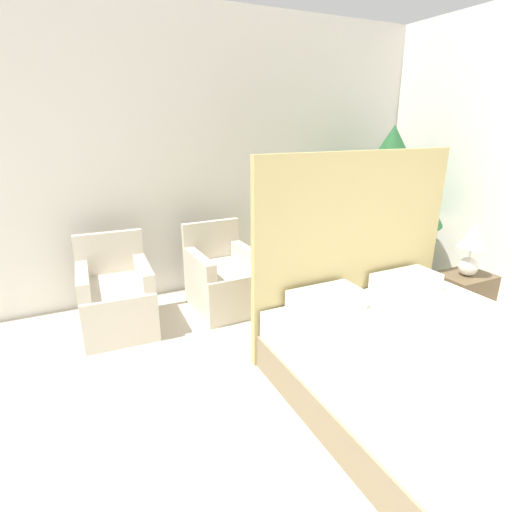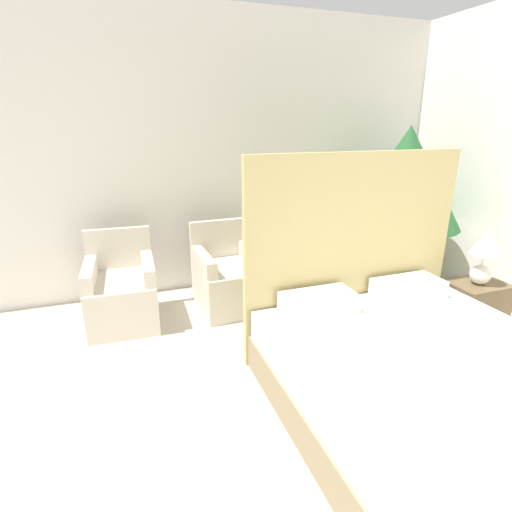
% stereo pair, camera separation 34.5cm
% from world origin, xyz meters
% --- Properties ---
extents(wall_back, '(10.00, 0.06, 2.90)m').
position_xyz_m(wall_back, '(0.00, 4.07, 1.45)').
color(wall_back, white).
rests_on(wall_back, ground_plane).
extents(bed, '(1.80, 2.12, 1.59)m').
position_xyz_m(bed, '(0.63, 1.41, 0.29)').
color(bed, '#8C7A5B').
rests_on(bed, ground_plane).
extents(armchair_near_window_left, '(0.63, 0.74, 0.83)m').
position_xyz_m(armchair_near_window_left, '(-1.12, 3.40, 0.27)').
color(armchair_near_window_left, beige).
rests_on(armchair_near_window_left, ground_plane).
extents(armchair_near_window_right, '(0.63, 0.73, 0.83)m').
position_xyz_m(armchair_near_window_right, '(-0.10, 3.40, 0.27)').
color(armchair_near_window_right, beige).
rests_on(armchair_near_window_right, ground_plane).
extents(potted_palm, '(1.22, 1.22, 1.76)m').
position_xyz_m(potted_palm, '(1.86, 3.32, 1.21)').
color(potted_palm, '#4C4C4C').
rests_on(potted_palm, ground_plane).
extents(nightstand, '(0.48, 0.37, 0.46)m').
position_xyz_m(nightstand, '(1.81, 2.18, 0.23)').
color(nightstand, brown).
rests_on(nightstand, ground_plane).
extents(table_lamp, '(0.25, 0.25, 0.48)m').
position_xyz_m(table_lamp, '(1.80, 2.16, 0.76)').
color(table_lamp, white).
rests_on(table_lamp, nightstand).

